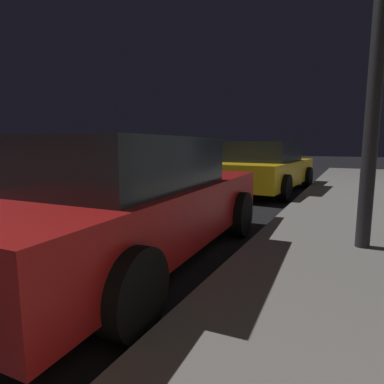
# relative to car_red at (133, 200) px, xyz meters

# --- Properties ---
(car_red) EXTENTS (2.16, 4.52, 1.43)m
(car_red) POSITION_rel_car_red_xyz_m (0.00, 0.00, 0.00)
(car_red) COLOR maroon
(car_red) RESTS_ON ground
(car_yellow_cab) EXTENTS (2.27, 4.59, 1.43)m
(car_yellow_cab) POSITION_rel_car_red_xyz_m (-0.01, 6.09, -0.00)
(car_yellow_cab) COLOR gold
(car_yellow_cab) RESTS_ON ground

